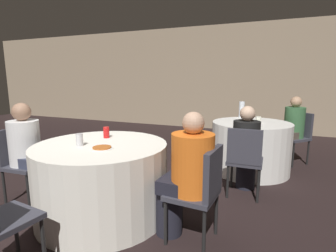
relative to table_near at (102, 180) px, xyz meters
name	(u,v)px	position (x,y,z in m)	size (l,w,h in m)	color
ground_plane	(91,207)	(-0.22, 0.07, -0.38)	(16.00, 16.00, 0.00)	black
wall_back	(207,78)	(-0.22, 5.15, 1.02)	(16.00, 0.06, 2.80)	gray
table_near	(102,180)	(0.00, 0.00, 0.00)	(1.33, 1.33, 0.75)	white
table_far	(250,147)	(1.28, 1.94, 0.00)	(1.15, 1.15, 0.75)	white
chair_near_east	(202,186)	(1.07, -0.07, 0.13)	(0.43, 0.43, 0.84)	#383842
chair_near_west	(20,157)	(-1.07, -0.08, 0.13)	(0.43, 0.43, 0.84)	#383842
chair_far_south	(245,156)	(1.30, 0.96, 0.13)	(0.41, 0.41, 0.84)	#383842
chair_far_northeast	(297,133)	(1.95, 2.66, 0.13)	(0.57, 0.57, 0.84)	#383842
person_orange_shirt	(185,175)	(0.92, -0.06, 0.21)	(0.52, 0.37, 1.13)	black
person_black_shirt	(246,150)	(1.29, 1.12, 0.16)	(0.31, 0.50, 1.09)	black
person_green_jacket	(290,131)	(1.84, 2.54, 0.18)	(0.45, 0.45, 1.11)	#4C4238
person_white_shirt	(30,153)	(-0.91, -0.07, 0.20)	(0.50, 0.34, 1.14)	#33384C
pizza_plate_near	(102,148)	(0.12, -0.14, 0.38)	(0.21, 0.21, 0.02)	white
soda_can_silver	(80,140)	(-0.14, -0.14, 0.44)	(0.07, 0.07, 0.12)	silver
soda_can_red	(106,132)	(-0.11, 0.26, 0.44)	(0.07, 0.07, 0.12)	red
bottle_far	(242,110)	(1.07, 2.38, 0.51)	(0.09, 0.09, 0.27)	silver
cup_far	(258,120)	(1.37, 1.96, 0.42)	(0.08, 0.08, 0.09)	silver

